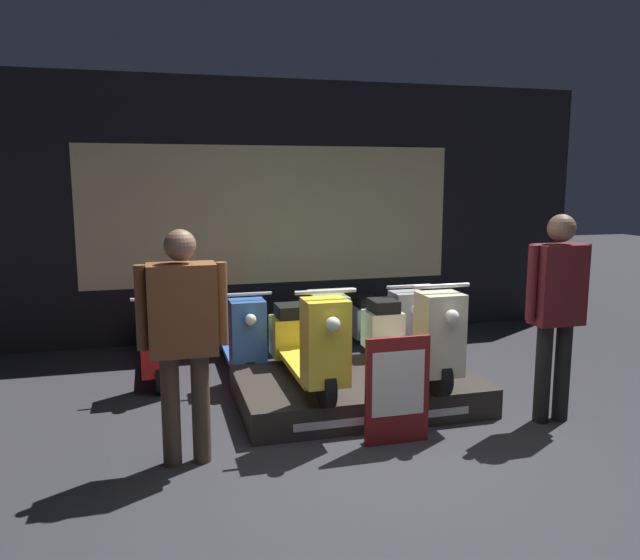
{
  "coord_description": "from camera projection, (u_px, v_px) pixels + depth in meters",
  "views": [
    {
      "loc": [
        -1.47,
        -3.8,
        2.01
      ],
      "look_at": [
        0.1,
        1.99,
        1.02
      ],
      "focal_mm": 35.0,
      "sensor_mm": 36.0,
      "label": 1
    }
  ],
  "objects": [
    {
      "name": "scooter_display_right",
      "position": [
        410.0,
        336.0,
        5.59
      ],
      "size": [
        0.48,
        1.71,
        0.92
      ],
      "color": "black",
      "rests_on": "display_platform"
    },
    {
      "name": "person_left_browsing",
      "position": [
        183.0,
        327.0,
        4.29
      ],
      "size": [
        0.62,
        0.26,
        1.67
      ],
      "color": "#473828",
      "rests_on": "ground_plane"
    },
    {
      "name": "scooter_backrow_0",
      "position": [
        159.0,
        341.0,
        6.41
      ],
      "size": [
        0.48,
        1.71,
        0.92
      ],
      "color": "black",
      "rests_on": "ground_plane"
    },
    {
      "name": "scooter_backrow_2",
      "position": [
        316.0,
        330.0,
        6.84
      ],
      "size": [
        0.48,
        1.71,
        0.92
      ],
      "color": "black",
      "rests_on": "ground_plane"
    },
    {
      "name": "shop_wall_back",
      "position": [
        272.0,
        211.0,
        7.77
      ],
      "size": [
        8.42,
        0.09,
        3.2
      ],
      "color": "black",
      "rests_on": "ground_plane"
    },
    {
      "name": "ground_plane",
      "position": [
        381.0,
        471.0,
        4.32
      ],
      "size": [
        30.0,
        30.0,
        0.0
      ],
      "primitive_type": "plane",
      "color": "#2D2D33"
    },
    {
      "name": "scooter_display_left",
      "position": [
        307.0,
        343.0,
        5.34
      ],
      "size": [
        0.48,
        1.71,
        0.92
      ],
      "color": "black",
      "rests_on": "display_platform"
    },
    {
      "name": "scooter_backrow_1",
      "position": [
        240.0,
        335.0,
        6.62
      ],
      "size": [
        0.48,
        1.71,
        0.92
      ],
      "color": "black",
      "rests_on": "ground_plane"
    },
    {
      "name": "price_sign_board",
      "position": [
        397.0,
        390.0,
        4.71
      ],
      "size": [
        0.51,
        0.04,
        0.84
      ],
      "color": "maroon",
      "rests_on": "ground_plane"
    },
    {
      "name": "display_platform",
      "position": [
        357.0,
        390.0,
        5.6
      ],
      "size": [
        2.13,
        1.34,
        0.26
      ],
      "color": "#2D2823",
      "rests_on": "ground_plane"
    },
    {
      "name": "person_right_browsing",
      "position": [
        557.0,
        302.0,
        5.07
      ],
      "size": [
        0.57,
        0.23,
        1.73
      ],
      "color": "black",
      "rests_on": "ground_plane"
    },
    {
      "name": "scooter_backrow_3",
      "position": [
        387.0,
        326.0,
        7.06
      ],
      "size": [
        0.48,
        1.71,
        0.92
      ],
      "color": "black",
      "rests_on": "ground_plane"
    }
  ]
}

